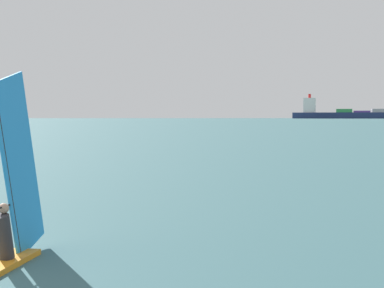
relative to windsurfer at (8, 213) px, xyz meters
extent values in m
cylinder|color=black|center=(0.00, -0.08, 1.13)|extent=(0.12, 1.18, 4.19)
cube|color=#268CD8|center=(0.03, 0.54, 0.95)|extent=(0.16, 2.31, 4.16)
cylinder|color=black|center=(0.00, 0.02, 0.16)|extent=(0.10, 1.33, 0.04)
cylinder|color=#2D2D33|center=(-0.01, -0.19, -0.47)|extent=(0.35, 0.54, 1.01)
sphere|color=tan|center=(-0.01, -0.19, 0.13)|extent=(0.22, 0.22, 0.22)
cube|color=navy|center=(157.56, 823.23, 3.35)|extent=(204.49, 52.59, 8.85)
cube|color=silver|center=(81.16, 833.32, 18.67)|extent=(19.82, 22.50, 21.77)
cylinder|color=red|center=(81.16, 833.32, 32.55)|extent=(4.00, 4.00, 6.00)
cube|color=#2D8C47|center=(130.87, 826.75, 10.38)|extent=(25.53, 26.39, 5.20)
cube|color=#59388C|center=(155.80, 823.46, 9.08)|extent=(25.53, 26.39, 2.60)
cube|color=#99999E|center=(180.73, 820.16, 10.38)|extent=(25.53, 26.39, 5.20)
camera|label=1|loc=(5.23, -11.01, 2.04)|focal=51.67mm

